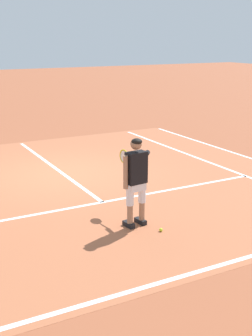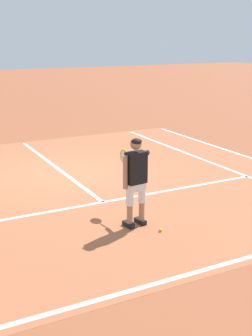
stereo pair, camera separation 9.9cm
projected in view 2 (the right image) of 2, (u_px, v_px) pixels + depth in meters
ground_plane at (64, 173)px, 12.03m from camera, size 80.00×80.00×0.00m
court_inner_surface at (78, 184)px, 11.16m from camera, size 10.98×10.25×0.00m
line_baseline at (197, 272)px, 6.97m from camera, size 10.98×0.10×0.01m
line_service at (103, 202)px, 9.91m from camera, size 8.23×0.10×0.01m
line_centre_service at (55, 166)px, 12.63m from camera, size 0.10×6.40×0.01m
line_singles_right at (212, 163)px, 12.99m from camera, size 0.10×9.85×0.01m
line_doubles_right at (248, 157)px, 13.60m from camera, size 0.10×9.85×0.01m
tennis_player at (135, 176)px, 8.43m from camera, size 0.61×1.17×1.71m
tennis_ball_near_feet at (161, 230)px, 8.41m from camera, size 0.07×0.07×0.07m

